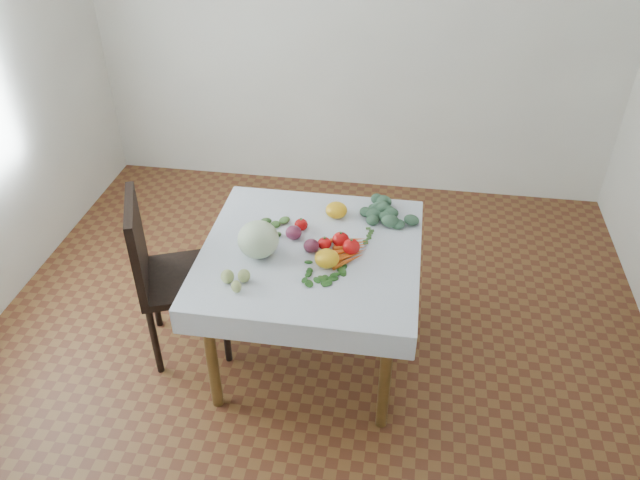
# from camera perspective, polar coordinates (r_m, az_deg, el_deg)

# --- Properties ---
(ground) EXTENTS (4.00, 4.00, 0.00)m
(ground) POSITION_cam_1_polar(r_m,az_deg,el_deg) (3.72, -0.75, -10.28)
(ground) COLOR brown
(back_wall) EXTENTS (4.00, 0.04, 2.70)m
(back_wall) POSITION_cam_1_polar(r_m,az_deg,el_deg) (4.76, 3.33, 19.43)
(back_wall) COLOR white
(back_wall) RESTS_ON ground
(table) EXTENTS (1.00, 1.00, 0.75)m
(table) POSITION_cam_1_polar(r_m,az_deg,el_deg) (3.29, -0.84, -2.33)
(table) COLOR brown
(table) RESTS_ON ground
(tablecloth) EXTENTS (1.12, 1.12, 0.01)m
(tablecloth) POSITION_cam_1_polar(r_m,az_deg,el_deg) (3.23, -0.85, -0.94)
(tablecloth) COLOR white
(tablecloth) RESTS_ON table
(chair) EXTENTS (0.59, 0.59, 1.00)m
(chair) POSITION_cam_1_polar(r_m,az_deg,el_deg) (3.50, -14.10, -2.50)
(chair) COLOR black
(chair) RESTS_ON ground
(cabbage) EXTENTS (0.27, 0.27, 0.19)m
(cabbage) POSITION_cam_1_polar(r_m,az_deg,el_deg) (3.15, -5.67, 0.05)
(cabbage) COLOR #DAF2CA
(cabbage) RESTS_ON tablecloth
(tomato_a) EXTENTS (0.11, 0.11, 0.08)m
(tomato_a) POSITION_cam_1_polar(r_m,az_deg,el_deg) (3.23, 1.90, 0.04)
(tomato_a) COLOR red
(tomato_a) RESTS_ON tablecloth
(tomato_b) EXTENTS (0.09, 0.09, 0.06)m
(tomato_b) POSITION_cam_1_polar(r_m,az_deg,el_deg) (3.22, 0.42, -0.31)
(tomato_b) COLOR red
(tomato_b) RESTS_ON tablecloth
(tomato_c) EXTENTS (0.10, 0.10, 0.06)m
(tomato_c) POSITION_cam_1_polar(r_m,az_deg,el_deg) (3.36, -1.74, 1.41)
(tomato_c) COLOR red
(tomato_c) RESTS_ON tablecloth
(tomato_d) EXTENTS (0.10, 0.10, 0.08)m
(tomato_d) POSITION_cam_1_polar(r_m,az_deg,el_deg) (3.18, 2.87, -0.62)
(tomato_d) COLOR red
(tomato_d) RESTS_ON tablecloth
(heirloom_back) EXTENTS (0.15, 0.15, 0.08)m
(heirloom_back) POSITION_cam_1_polar(r_m,az_deg,el_deg) (3.46, 1.51, 2.75)
(heirloom_back) COLOR yellow
(heirloom_back) RESTS_ON tablecloth
(heirloom_front) EXTENTS (0.16, 0.16, 0.09)m
(heirloom_front) POSITION_cam_1_polar(r_m,az_deg,el_deg) (3.09, 0.64, -1.70)
(heirloom_front) COLOR yellow
(heirloom_front) RESTS_ON tablecloth
(onion_a) EXTENTS (0.08, 0.08, 0.07)m
(onion_a) POSITION_cam_1_polar(r_m,az_deg,el_deg) (3.20, -0.80, -0.53)
(onion_a) COLOR #4F1638
(onion_a) RESTS_ON tablecloth
(onion_b) EXTENTS (0.09, 0.09, 0.07)m
(onion_b) POSITION_cam_1_polar(r_m,az_deg,el_deg) (3.29, -2.43, 0.69)
(onion_b) COLOR #4F1638
(onion_b) RESTS_ON tablecloth
(tomatillo_cluster) EXTENTS (0.10, 0.14, 0.05)m
(tomatillo_cluster) POSITION_cam_1_polar(r_m,az_deg,el_deg) (2.98, -7.82, -4.12)
(tomatillo_cluster) COLOR #C1CD76
(tomatillo_cluster) RESTS_ON tablecloth
(carrot_bunch) EXTENTS (0.19, 0.30, 0.03)m
(carrot_bunch) POSITION_cam_1_polar(r_m,az_deg,el_deg) (3.20, 2.66, -0.91)
(carrot_bunch) COLOR orange
(carrot_bunch) RESTS_ON tablecloth
(kale_bunch) EXTENTS (0.39, 0.30, 0.05)m
(kale_bunch) POSITION_cam_1_polar(r_m,az_deg,el_deg) (3.51, 6.56, 2.74)
(kale_bunch) COLOR #3A5F44
(kale_bunch) RESTS_ON tablecloth
(basil_bunch) EXTENTS (0.22, 0.20, 0.01)m
(basil_bunch) POSITION_cam_1_polar(r_m,az_deg,el_deg) (3.06, 0.48, -3.13)
(basil_bunch) COLOR #225119
(basil_bunch) RESTS_ON tablecloth
(dill_bunch) EXTENTS (0.24, 0.17, 0.02)m
(dill_bunch) POSITION_cam_1_polar(r_m,az_deg,el_deg) (3.40, -4.57, 1.40)
(dill_bunch) COLOR #3F7033
(dill_bunch) RESTS_ON tablecloth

